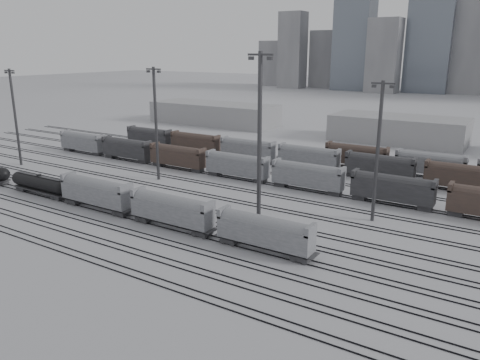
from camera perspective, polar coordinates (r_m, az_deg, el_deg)
The scene contains 16 objects.
ground at distance 74.83m, azimuth -7.82°, elevation -6.29°, with size 900.00×900.00×0.00m, color silver.
tracks at distance 88.02m, azimuth -0.50°, elevation -2.71°, with size 220.00×71.50×0.16m.
tank_car_b at distance 100.21m, azimuth -23.21°, elevation -0.39°, with size 16.20×2.70×4.00m.
hopper_car_a at distance 87.25m, azimuth -17.11°, elevation -1.28°, with size 15.49×3.08×5.54m.
hopper_car_b at distance 75.32m, azimuth -8.32°, elevation -3.46°, with size 15.11×3.00×5.40m.
hopper_car_c at distance 66.15m, azimuth 3.03°, elevation -6.15°, with size 14.55×2.89×5.20m.
light_mast_a at distance 127.09m, azimuth -25.74°, elevation 7.15°, with size 3.76×0.60×23.48m.
light_mast_b at distance 102.64m, azimuth -10.22°, elevation 7.04°, with size 3.90×0.62×24.35m.
light_mast_c at distance 75.76m, azimuth 2.39°, elevation 5.62°, with size 4.41×0.71×27.55m.
light_mast_d at distance 78.71m, azimuth 16.45°, elevation 3.64°, with size 3.70×0.59×23.15m.
bg_string_near at distance 95.87m, azimuth 8.24°, elevation 0.36°, with size 151.00×3.00×5.60m.
bg_string_mid at distance 107.29m, azimuth 16.66°, elevation 1.49°, with size 151.00×3.00×5.60m.
bg_string_far at distance 111.97m, azimuth 26.42°, elevation 1.07°, with size 66.00×3.00×5.60m.
warehouse_left at distance 182.97m, azimuth -3.19°, elevation 8.09°, with size 50.00×18.00×8.00m, color #A1A1A3.
warehouse_mid at distance 153.73m, azimuth 18.73°, elevation 5.87°, with size 40.00×18.00×8.00m, color #A1A1A3.
crane_left at distance 366.54m, azimuth 21.80°, elevation 19.15°, with size 42.00×1.80×100.00m.
Camera 1 is at (45.31, -52.74, 27.64)m, focal length 35.00 mm.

